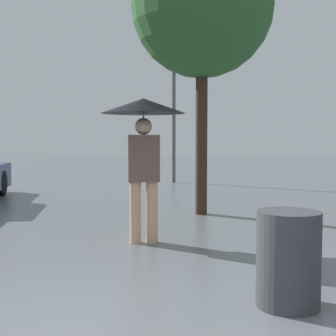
{
  "coord_description": "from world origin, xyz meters",
  "views": [
    {
      "loc": [
        0.15,
        -2.75,
        1.45
      ],
      "look_at": [
        0.93,
        3.54,
        1.02
      ],
      "focal_mm": 50.0,
      "sensor_mm": 36.0,
      "label": 1
    }
  ],
  "objects_px": {
    "street_lamp": "(174,69)",
    "pedestrian": "(143,127)",
    "tree": "(202,7)",
    "trash_bin": "(288,259)"
  },
  "relations": [
    {
      "from": "pedestrian",
      "to": "tree",
      "type": "bearing_deg",
      "value": 60.98
    },
    {
      "from": "street_lamp",
      "to": "pedestrian",
      "type": "bearing_deg",
      "value": -100.55
    },
    {
      "from": "tree",
      "to": "street_lamp",
      "type": "relative_size",
      "value": 1.04
    },
    {
      "from": "pedestrian",
      "to": "trash_bin",
      "type": "bearing_deg",
      "value": -67.57
    },
    {
      "from": "street_lamp",
      "to": "trash_bin",
      "type": "bearing_deg",
      "value": -92.59
    },
    {
      "from": "pedestrian",
      "to": "tree",
      "type": "height_order",
      "value": "tree"
    },
    {
      "from": "tree",
      "to": "street_lamp",
      "type": "height_order",
      "value": "tree"
    },
    {
      "from": "tree",
      "to": "trash_bin",
      "type": "bearing_deg",
      "value": -92.19
    },
    {
      "from": "street_lamp",
      "to": "trash_bin",
      "type": "relative_size",
      "value": 6.02
    },
    {
      "from": "tree",
      "to": "trash_bin",
      "type": "distance_m",
      "value": 5.84
    }
  ]
}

